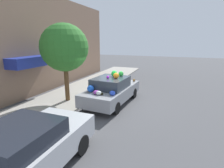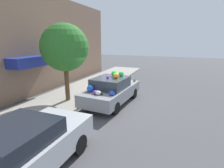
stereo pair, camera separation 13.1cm
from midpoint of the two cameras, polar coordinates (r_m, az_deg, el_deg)
name	(u,v)px [view 1 (the left image)]	position (r m, az deg, el deg)	size (l,w,h in m)	color
ground_plane	(111,103)	(9.66, -0.85, -6.06)	(60.00, 60.00, 0.00)	#4C4C4F
sidewalk_curb	(69,96)	(10.89, -14.18, -3.87)	(24.00, 3.20, 0.10)	#9E998E
building_facade	(35,44)	(11.81, -24.27, 11.71)	(18.00, 1.20, 6.25)	#846651
street_tree	(64,48)	(9.55, -15.64, 11.31)	(2.48, 2.48, 4.10)	brown
fire_hydrant	(103,83)	(12.16, -3.29, 0.37)	(0.20, 0.20, 0.70)	#B2B2B7
art_car	(112,90)	(9.36, -0.53, -1.94)	(4.26, 2.07, 1.76)	gray
parked_car_plain	(25,150)	(5.07, -27.33, -18.47)	(3.91, 1.86, 1.41)	#B7BABF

